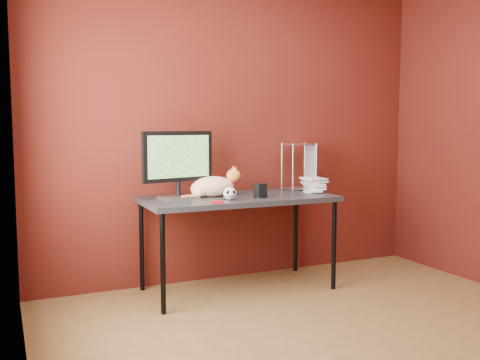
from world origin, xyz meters
name	(u,v)px	position (x,y,z in m)	size (l,w,h in m)	color
room	(364,99)	(0.00, 0.00, 1.45)	(3.52, 3.52, 2.61)	brown
desk	(238,203)	(-0.15, 1.37, 0.70)	(1.50, 0.70, 0.75)	black
monitor	(178,161)	(-0.62, 1.43, 1.03)	(0.58, 0.25, 0.51)	silver
cat	(213,186)	(-0.33, 1.43, 0.83)	(0.50, 0.20, 0.24)	orange
skull_mug	(230,193)	(-0.29, 1.20, 0.80)	(0.10, 0.10, 0.10)	silver
speaker	(260,191)	(-0.03, 1.23, 0.80)	(0.10, 0.10, 0.11)	black
book_stack	(305,113)	(0.48, 1.42, 1.40)	(0.25, 0.27, 1.31)	beige
wire_rack	(299,166)	(0.52, 1.58, 0.95)	(0.25, 0.20, 0.40)	silver
pocket_knife	(217,202)	(-0.44, 1.08, 0.76)	(0.09, 0.02, 0.02)	#B50D10
black_gadget	(263,195)	(0.02, 1.26, 0.76)	(0.06, 0.03, 0.03)	black
washer	(227,201)	(-0.34, 1.13, 0.75)	(0.04, 0.04, 0.00)	silver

